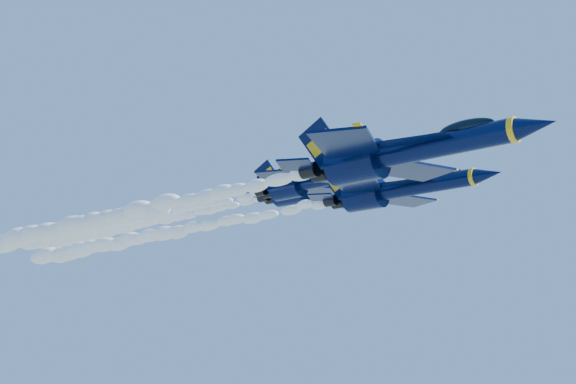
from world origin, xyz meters
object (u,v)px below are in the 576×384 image
Objects in this scene: jet_third at (313,181)px; jet_fourth at (316,187)px; jet_second at (397,189)px; jet_lead at (402,152)px.

jet_third is 8.74m from jet_fourth.
jet_third is at bearing 153.22° from jet_second.
jet_third reaches higher than jet_second.
jet_fourth is at bearing 136.30° from jet_lead.
jet_third is at bearing -55.89° from jet_fourth.
jet_fourth is (-25.92, 24.77, 6.32)m from jet_lead.
jet_lead is 1.16× the size of jet_second.
jet_lead is 1.12× the size of jet_third.
jet_fourth is (-19.59, 14.58, 6.11)m from jet_second.
jet_second is 0.97× the size of jet_third.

